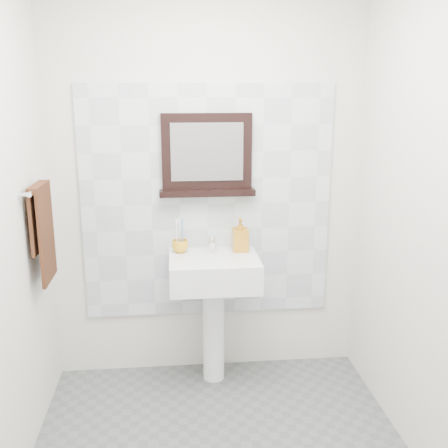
% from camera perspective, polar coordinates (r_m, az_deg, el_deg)
% --- Properties ---
extents(back_wall, '(2.00, 0.01, 2.50)m').
position_cam_1_polar(back_wall, '(3.37, -1.84, 3.94)').
color(back_wall, silver).
rests_on(back_wall, ground).
extents(front_wall, '(2.00, 0.01, 2.50)m').
position_cam_1_polar(front_wall, '(1.28, 5.34, -14.06)').
color(front_wall, silver).
rests_on(front_wall, ground).
extents(right_wall, '(0.01, 2.20, 2.50)m').
position_cam_1_polar(right_wall, '(2.60, 22.63, -0.33)').
color(right_wall, silver).
rests_on(right_wall, ground).
extents(splashback, '(1.60, 0.02, 1.50)m').
position_cam_1_polar(splashback, '(3.37, -1.81, 2.23)').
color(splashback, silver).
rests_on(splashback, back_wall).
extents(pedestal_sink, '(0.55, 0.44, 0.96)m').
position_cam_1_polar(pedestal_sink, '(3.31, -1.11, -6.60)').
color(pedestal_sink, white).
rests_on(pedestal_sink, ground).
extents(toothbrush_cup, '(0.13, 0.13, 0.08)m').
position_cam_1_polar(toothbrush_cup, '(3.33, -4.80, -2.42)').
color(toothbrush_cup, gold).
rests_on(toothbrush_cup, pedestal_sink).
extents(toothbrushes, '(0.05, 0.04, 0.21)m').
position_cam_1_polar(toothbrushes, '(3.31, -4.85, -1.05)').
color(toothbrushes, white).
rests_on(toothbrushes, toothbrush_cup).
extents(soap_dispenser, '(0.10, 0.10, 0.22)m').
position_cam_1_polar(soap_dispenser, '(3.33, 1.77, -1.16)').
color(soap_dispenser, '#B35815').
rests_on(soap_dispenser, pedestal_sink).
extents(framed_mirror, '(0.60, 0.11, 0.51)m').
position_cam_1_polar(framed_mirror, '(3.30, -1.88, 7.30)').
color(framed_mirror, black).
rests_on(framed_mirror, back_wall).
extents(towel_bar, '(0.07, 0.40, 0.03)m').
position_cam_1_polar(towel_bar, '(3.01, -19.61, 3.73)').
color(towel_bar, silver).
rests_on(towel_bar, left_wall).
extents(hand_towel, '(0.06, 0.30, 0.55)m').
position_cam_1_polar(hand_towel, '(3.05, -19.16, -0.14)').
color(hand_towel, '#351B0E').
rests_on(hand_towel, towel_bar).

